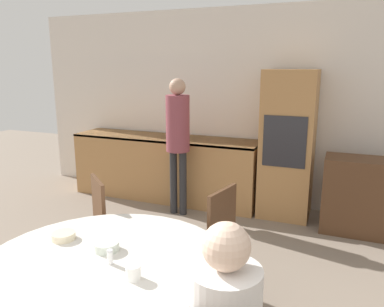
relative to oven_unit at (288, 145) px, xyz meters
The scene contains 12 objects.
wall_back 0.79m from the oven_unit, 150.58° to the left, with size 6.51×0.05×2.60m.
kitchen_counter 1.73m from the oven_unit, behind, with size 2.66×0.60×0.89m.
oven_unit is the anchor object (origin of this frame).
sideboard 1.12m from the oven_unit, 12.94° to the right, with size 1.06×0.45×0.86m.
dining_table 3.08m from the oven_unit, 100.81° to the right, with size 1.48×1.48×0.75m.
chair_far_left 2.62m from the oven_unit, 118.95° to the right, with size 0.56×0.56×0.95m.
chair_far_right 2.11m from the oven_unit, 97.26° to the right, with size 0.48×0.48×0.95m.
person_standing 1.36m from the oven_unit, 158.67° to the right, with size 0.29×0.29×1.70m.
cup 3.10m from the oven_unit, 96.32° to the right, with size 0.08×0.08×0.08m.
bowl_near 2.95m from the oven_unit, 102.88° to the right, with size 0.15×0.15×0.05m.
bowl_centre 3.02m from the oven_unit, 109.39° to the right, with size 0.15×0.15×0.05m.
salt_shaker 3.05m from the oven_unit, 100.28° to the right, with size 0.03×0.03×0.09m.
Camera 1 is at (1.21, -0.12, 1.84)m, focal length 35.00 mm.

